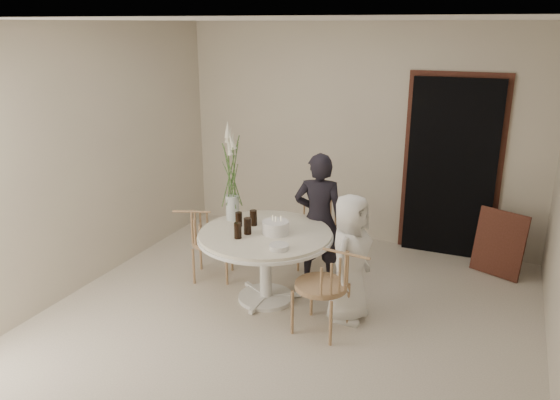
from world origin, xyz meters
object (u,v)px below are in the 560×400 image
at_px(table, 265,243).
at_px(chair_right, 333,280).
at_px(birthday_cake, 276,227).
at_px(flower_vase, 232,177).
at_px(chair_far, 321,221).
at_px(girl, 319,219).
at_px(boy, 350,258).
at_px(chair_left, 202,234).

distance_m(table, chair_right, 0.89).
xyz_separation_m(birthday_cake, flower_vase, (-0.57, 0.19, 0.39)).
bearing_deg(chair_right, chair_far, -150.28).
xyz_separation_m(girl, boy, (0.52, -0.61, -0.10)).
bearing_deg(flower_vase, boy, -9.45).
bearing_deg(table, chair_left, 166.45).
height_order(table, chair_far, chair_far).
height_order(chair_left, flower_vase, flower_vase).
bearing_deg(flower_vase, chair_right, -23.10).
bearing_deg(table, chair_far, 78.30).
bearing_deg(birthday_cake, chair_left, 168.27).
distance_m(chair_right, boy, 0.34).
distance_m(chair_far, flower_vase, 1.28).
relative_size(girl, birthday_cake, 5.50).
bearing_deg(table, girl, 59.72).
xyz_separation_m(chair_left, girl, (1.19, 0.39, 0.21)).
bearing_deg(table, chair_right, -22.99).
distance_m(table, chair_far, 1.08).
distance_m(girl, flower_vase, 1.02).
height_order(chair_right, boy, boy).
xyz_separation_m(chair_far, chair_right, (0.59, -1.40, 0.01)).
xyz_separation_m(table, flower_vase, (-0.46, 0.20, 0.57)).
distance_m(boy, flower_vase, 1.46).
xyz_separation_m(chair_right, girl, (-0.47, 0.94, 0.18)).
relative_size(chair_right, girl, 0.58).
xyz_separation_m(chair_far, girl, (0.13, -0.47, 0.19)).
distance_m(chair_left, girl, 1.27).
xyz_separation_m(chair_right, boy, (0.05, 0.32, 0.08)).
xyz_separation_m(chair_left, birthday_cake, (0.95, -0.20, 0.29)).
bearing_deg(chair_right, birthday_cake, -109.62).
xyz_separation_m(table, birthday_cake, (0.11, 0.01, 0.18)).
bearing_deg(girl, flower_vase, 13.64).
xyz_separation_m(table, chair_far, (0.22, 1.06, -0.09)).
height_order(chair_right, girl, girl).
bearing_deg(chair_far, girl, -79.63).
bearing_deg(birthday_cake, chair_right, -26.44).
distance_m(chair_far, chair_left, 1.37).
relative_size(table, flower_vase, 1.30).
bearing_deg(birthday_cake, flower_vase, 161.26).
height_order(table, chair_left, chair_left).
xyz_separation_m(chair_far, flower_vase, (-0.68, -0.86, 0.66)).
relative_size(chair_far, birthday_cake, 3.11).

